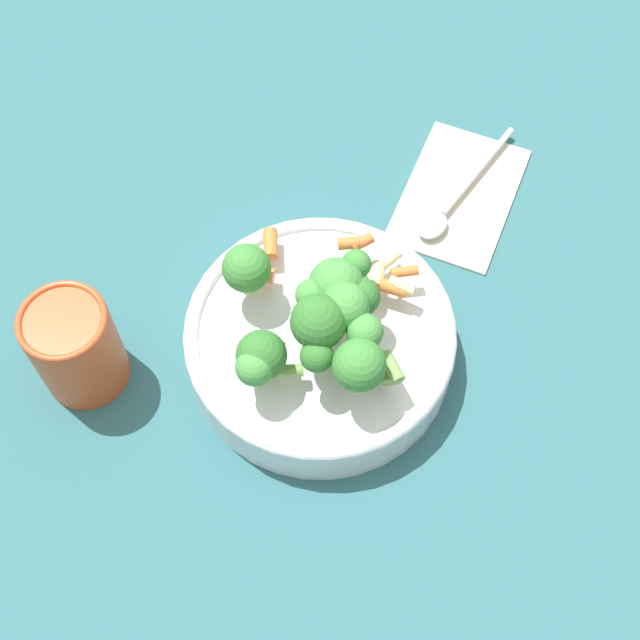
# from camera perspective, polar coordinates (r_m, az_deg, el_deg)

# --- Properties ---
(ground_plane) EXTENTS (3.00, 3.00, 0.00)m
(ground_plane) POSITION_cam_1_polar(r_m,az_deg,el_deg) (0.83, 0.00, -2.26)
(ground_plane) COLOR #2D6066
(bowl) EXTENTS (0.24, 0.24, 0.05)m
(bowl) POSITION_cam_1_polar(r_m,az_deg,el_deg) (0.81, 0.00, -1.34)
(bowl) COLOR silver
(bowl) RESTS_ON ground_plane
(pasta_salad) EXTENTS (0.19, 0.19, 0.08)m
(pasta_salad) POSITION_cam_1_polar(r_m,az_deg,el_deg) (0.74, -0.15, 0.22)
(pasta_salad) COLOR #8CB766
(pasta_salad) RESTS_ON bowl
(cup) EXTENTS (0.08, 0.08, 0.10)m
(cup) POSITION_cam_1_polar(r_m,az_deg,el_deg) (0.81, -15.40, -1.63)
(cup) COLOR #CC4C23
(cup) RESTS_ON ground_plane
(napkin) EXTENTS (0.13, 0.18, 0.01)m
(napkin) POSITION_cam_1_polar(r_m,az_deg,el_deg) (0.94, 8.89, 7.97)
(napkin) COLOR beige
(napkin) RESTS_ON ground_plane
(spoon) EXTENTS (0.04, 0.17, 0.01)m
(spoon) POSITION_cam_1_polar(r_m,az_deg,el_deg) (0.92, 8.44, 7.46)
(spoon) COLOR silver
(spoon) RESTS_ON napkin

